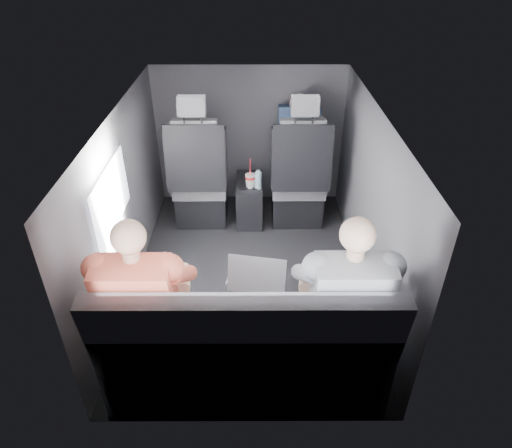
{
  "coord_description": "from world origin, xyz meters",
  "views": [
    {
      "loc": [
        0.05,
        -2.87,
        2.37
      ],
      "look_at": [
        0.06,
        -0.05,
        0.54
      ],
      "focal_mm": 32.0,
      "sensor_mm": 36.0,
      "label": 1
    }
  ],
  "objects_px": {
    "center_console": "(250,200)",
    "laptop_silver": "(256,275)",
    "passenger_rear_right": "(343,299)",
    "passenger_rear_left": "(146,300)",
    "laptop_white": "(142,278)",
    "water_bottle": "(258,180)",
    "front_seat_left": "(200,183)",
    "soda_cup": "(250,180)",
    "front_seat_right": "(298,183)",
    "passenger_front_right": "(298,138)",
    "rear_bench": "(246,352)",
    "laptop_black": "(347,279)"
  },
  "relations": [
    {
      "from": "center_console",
      "to": "laptop_silver",
      "type": "xyz_separation_m",
      "value": [
        0.06,
        -1.64,
        0.43
      ]
    },
    {
      "from": "water_bottle",
      "to": "front_seat_left",
      "type": "bearing_deg",
      "value": 170.3
    },
    {
      "from": "front_seat_left",
      "to": "passenger_rear_left",
      "type": "relative_size",
      "value": 1.04
    },
    {
      "from": "front_seat_left",
      "to": "passenger_rear_right",
      "type": "bearing_deg",
      "value": -61.19
    },
    {
      "from": "rear_bench",
      "to": "laptop_black",
      "type": "distance_m",
      "value": 0.73
    },
    {
      "from": "front_seat_left",
      "to": "center_console",
      "type": "height_order",
      "value": "front_seat_left"
    },
    {
      "from": "passenger_rear_left",
      "to": "passenger_front_right",
      "type": "bearing_deg",
      "value": 63.96
    },
    {
      "from": "center_console",
      "to": "rear_bench",
      "type": "relative_size",
      "value": 0.3
    },
    {
      "from": "front_seat_left",
      "to": "soda_cup",
      "type": "height_order",
      "value": "front_seat_left"
    },
    {
      "from": "passenger_front_right",
      "to": "soda_cup",
      "type": "bearing_deg",
      "value": -143.26
    },
    {
      "from": "passenger_front_right",
      "to": "laptop_white",
      "type": "bearing_deg",
      "value": -119.41
    },
    {
      "from": "front_seat_left",
      "to": "water_bottle",
      "type": "height_order",
      "value": "front_seat_left"
    },
    {
      "from": "center_console",
      "to": "front_seat_left",
      "type": "bearing_deg",
      "value": -174.93
    },
    {
      "from": "center_console",
      "to": "soda_cup",
      "type": "height_order",
      "value": "soda_cup"
    },
    {
      "from": "front_seat_left",
      "to": "passenger_rear_left",
      "type": "height_order",
      "value": "front_seat_left"
    },
    {
      "from": "front_seat_left",
      "to": "passenger_rear_right",
      "type": "height_order",
      "value": "front_seat_left"
    },
    {
      "from": "water_bottle",
      "to": "passenger_rear_right",
      "type": "xyz_separation_m",
      "value": [
        0.46,
        -1.72,
        0.15
      ]
    },
    {
      "from": "laptop_silver",
      "to": "passenger_rear_right",
      "type": "height_order",
      "value": "passenger_rear_right"
    },
    {
      "from": "soda_cup",
      "to": "laptop_black",
      "type": "bearing_deg",
      "value": -69.55
    },
    {
      "from": "front_seat_left",
      "to": "front_seat_right",
      "type": "distance_m",
      "value": 0.9
    },
    {
      "from": "rear_bench",
      "to": "laptop_black",
      "type": "height_order",
      "value": "rear_bench"
    },
    {
      "from": "laptop_white",
      "to": "passenger_rear_right",
      "type": "relative_size",
      "value": 0.35
    },
    {
      "from": "front_seat_right",
      "to": "rear_bench",
      "type": "distance_m",
      "value": 1.96
    },
    {
      "from": "front_seat_left",
      "to": "laptop_black",
      "type": "distance_m",
      "value": 1.95
    },
    {
      "from": "center_console",
      "to": "soda_cup",
      "type": "bearing_deg",
      "value": -85.15
    },
    {
      "from": "water_bottle",
      "to": "passenger_front_right",
      "type": "bearing_deg",
      "value": 43.21
    },
    {
      "from": "soda_cup",
      "to": "center_console",
      "type": "bearing_deg",
      "value": 94.85
    },
    {
      "from": "rear_bench",
      "to": "soda_cup",
      "type": "bearing_deg",
      "value": 89.7
    },
    {
      "from": "rear_bench",
      "to": "passenger_front_right",
      "type": "distance_m",
      "value": 2.25
    },
    {
      "from": "soda_cup",
      "to": "laptop_silver",
      "type": "relative_size",
      "value": 0.75
    },
    {
      "from": "passenger_rear_left",
      "to": "center_console",
      "type": "bearing_deg",
      "value": 73.19
    },
    {
      "from": "laptop_silver",
      "to": "passenger_rear_right",
      "type": "bearing_deg",
      "value": -23.04
    },
    {
      "from": "front_seat_right",
      "to": "laptop_white",
      "type": "relative_size",
      "value": 2.93
    },
    {
      "from": "front_seat_right",
      "to": "rear_bench",
      "type": "relative_size",
      "value": 0.79
    },
    {
      "from": "rear_bench",
      "to": "center_console",
      "type": "bearing_deg",
      "value": 90.0
    },
    {
      "from": "front_seat_right",
      "to": "center_console",
      "type": "xyz_separation_m",
      "value": [
        -0.45,
        0.04,
        -0.2
      ]
    },
    {
      "from": "soda_cup",
      "to": "front_seat_left",
      "type": "bearing_deg",
      "value": 171.16
    },
    {
      "from": "front_seat_left",
      "to": "rear_bench",
      "type": "height_order",
      "value": "front_seat_left"
    },
    {
      "from": "soda_cup",
      "to": "passenger_rear_left",
      "type": "height_order",
      "value": "passenger_rear_left"
    },
    {
      "from": "passenger_front_right",
      "to": "laptop_black",
      "type": "bearing_deg",
      "value": -85.73
    },
    {
      "from": "front_seat_left",
      "to": "passenger_front_right",
      "type": "relative_size",
      "value": 1.78
    },
    {
      "from": "center_console",
      "to": "soda_cup",
      "type": "xyz_separation_m",
      "value": [
        0.01,
        -0.11,
        0.27
      ]
    },
    {
      "from": "rear_bench",
      "to": "laptop_white",
      "type": "xyz_separation_m",
      "value": [
        -0.61,
        0.27,
        0.33
      ]
    },
    {
      "from": "center_console",
      "to": "laptop_black",
      "type": "distance_m",
      "value": 1.83
    },
    {
      "from": "front_seat_left",
      "to": "laptop_silver",
      "type": "xyz_separation_m",
      "value": [
        0.51,
        -1.6,
        0.23
      ]
    },
    {
      "from": "front_seat_left",
      "to": "laptop_silver",
      "type": "relative_size",
      "value": 3.42
    },
    {
      "from": "front_seat_left",
      "to": "laptop_black",
      "type": "xyz_separation_m",
      "value": [
        1.04,
        -1.63,
        0.23
      ]
    },
    {
      "from": "passenger_rear_left",
      "to": "laptop_white",
      "type": "bearing_deg",
      "value": 108.23
    },
    {
      "from": "rear_bench",
      "to": "passenger_front_right",
      "type": "relative_size",
      "value": 2.25
    },
    {
      "from": "laptop_white",
      "to": "laptop_silver",
      "type": "xyz_separation_m",
      "value": [
        0.67,
        0.03,
        -0.01
      ]
    }
  ]
}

